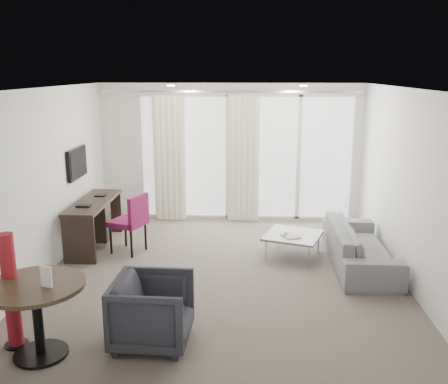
{
  "coord_description": "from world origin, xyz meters",
  "views": [
    {
      "loc": [
        0.37,
        -6.45,
        2.83
      ],
      "look_at": [
        0.0,
        0.6,
        1.1
      ],
      "focal_mm": 40.0,
      "sensor_mm": 36.0,
      "label": 1
    }
  ],
  "objects_px": {
    "desk_chair": "(128,223)",
    "desk": "(94,224)",
    "sofa": "(360,246)",
    "rattan_chair_b": "(306,181)",
    "round_table": "(38,320)",
    "red_lamp": "(11,291)",
    "coffee_table": "(293,245)",
    "tub_armchair": "(153,311)",
    "rattan_chair_a": "(289,178)"
  },
  "relations": [
    {
      "from": "desk_chair",
      "to": "desk",
      "type": "bearing_deg",
      "value": -177.87
    },
    {
      "from": "desk_chair",
      "to": "sofa",
      "type": "height_order",
      "value": "desk_chair"
    },
    {
      "from": "desk",
      "to": "rattan_chair_b",
      "type": "height_order",
      "value": "rattan_chair_b"
    },
    {
      "from": "round_table",
      "to": "rattan_chair_b",
      "type": "height_order",
      "value": "rattan_chair_b"
    },
    {
      "from": "red_lamp",
      "to": "round_table",
      "type": "bearing_deg",
      "value": -26.79
    },
    {
      "from": "coffee_table",
      "to": "sofa",
      "type": "bearing_deg",
      "value": -18.43
    },
    {
      "from": "rattan_chair_b",
      "to": "desk",
      "type": "bearing_deg",
      "value": -155.46
    },
    {
      "from": "desk",
      "to": "coffee_table",
      "type": "xyz_separation_m",
      "value": [
        3.21,
        -0.29,
        -0.21
      ]
    },
    {
      "from": "desk_chair",
      "to": "tub_armchair",
      "type": "height_order",
      "value": "desk_chair"
    },
    {
      "from": "desk_chair",
      "to": "coffee_table",
      "type": "distance_m",
      "value": 2.62
    },
    {
      "from": "rattan_chair_a",
      "to": "rattan_chair_b",
      "type": "relative_size",
      "value": 1.0
    },
    {
      "from": "sofa",
      "to": "rattan_chair_b",
      "type": "bearing_deg",
      "value": 5.71
    },
    {
      "from": "coffee_table",
      "to": "sofa",
      "type": "height_order",
      "value": "sofa"
    },
    {
      "from": "desk",
      "to": "coffee_table",
      "type": "bearing_deg",
      "value": -5.17
    },
    {
      "from": "red_lamp",
      "to": "tub_armchair",
      "type": "xyz_separation_m",
      "value": [
        1.44,
        0.12,
        -0.25
      ]
    },
    {
      "from": "desk",
      "to": "tub_armchair",
      "type": "xyz_separation_m",
      "value": [
        1.53,
        -2.93,
        -0.02
      ]
    },
    {
      "from": "desk_chair",
      "to": "rattan_chair_a",
      "type": "distance_m",
      "value": 4.71
    },
    {
      "from": "desk",
      "to": "coffee_table",
      "type": "relative_size",
      "value": 2.05
    },
    {
      "from": "sofa",
      "to": "rattan_chair_a",
      "type": "relative_size",
      "value": 2.46
    },
    {
      "from": "desk",
      "to": "tub_armchair",
      "type": "distance_m",
      "value": 3.31
    },
    {
      "from": "round_table",
      "to": "red_lamp",
      "type": "distance_m",
      "value": 0.44
    },
    {
      "from": "desk",
      "to": "desk_chair",
      "type": "xyz_separation_m",
      "value": [
        0.61,
        -0.22,
        0.09
      ]
    },
    {
      "from": "desk",
      "to": "red_lamp",
      "type": "relative_size",
      "value": 1.33
    },
    {
      "from": "rattan_chair_a",
      "to": "coffee_table",
      "type": "bearing_deg",
      "value": -102.81
    },
    {
      "from": "desk",
      "to": "sofa",
      "type": "relative_size",
      "value": 0.79
    },
    {
      "from": "coffee_table",
      "to": "desk_chair",
      "type": "bearing_deg",
      "value": 178.43
    },
    {
      "from": "round_table",
      "to": "coffee_table",
      "type": "bearing_deg",
      "value": 46.46
    },
    {
      "from": "desk",
      "to": "desk_chair",
      "type": "height_order",
      "value": "desk_chair"
    },
    {
      "from": "red_lamp",
      "to": "tub_armchair",
      "type": "relative_size",
      "value": 1.53
    },
    {
      "from": "desk_chair",
      "to": "rattan_chair_a",
      "type": "xyz_separation_m",
      "value": [
        2.81,
        3.77,
        -0.05
      ]
    },
    {
      "from": "red_lamp",
      "to": "tub_armchair",
      "type": "height_order",
      "value": "red_lamp"
    },
    {
      "from": "tub_armchair",
      "to": "rattan_chair_a",
      "type": "distance_m",
      "value": 6.76
    },
    {
      "from": "coffee_table",
      "to": "tub_armchair",
      "type": "bearing_deg",
      "value": -122.5
    },
    {
      "from": "coffee_table",
      "to": "rattan_chair_b",
      "type": "height_order",
      "value": "rattan_chair_b"
    },
    {
      "from": "desk_chair",
      "to": "rattan_chair_a",
      "type": "relative_size",
      "value": 1.12
    },
    {
      "from": "round_table",
      "to": "red_lamp",
      "type": "relative_size",
      "value": 0.79
    },
    {
      "from": "red_lamp",
      "to": "tub_armchair",
      "type": "bearing_deg",
      "value": 4.88
    },
    {
      "from": "red_lamp",
      "to": "sofa",
      "type": "xyz_separation_m",
      "value": [
        4.08,
        2.44,
        -0.32
      ]
    },
    {
      "from": "red_lamp",
      "to": "rattan_chair_a",
      "type": "height_order",
      "value": "red_lamp"
    },
    {
      "from": "rattan_chair_a",
      "to": "tub_armchair",
      "type": "bearing_deg",
      "value": -115.94
    },
    {
      "from": "round_table",
      "to": "red_lamp",
      "type": "height_order",
      "value": "red_lamp"
    },
    {
      "from": "round_table",
      "to": "tub_armchair",
      "type": "distance_m",
      "value": 1.14
    },
    {
      "from": "desk",
      "to": "red_lamp",
      "type": "bearing_deg",
      "value": -88.35
    },
    {
      "from": "desk",
      "to": "round_table",
      "type": "bearing_deg",
      "value": -82.54
    },
    {
      "from": "desk_chair",
      "to": "rattan_chair_b",
      "type": "relative_size",
      "value": 1.12
    },
    {
      "from": "tub_armchair",
      "to": "rattan_chair_b",
      "type": "xyz_separation_m",
      "value": [
        2.25,
        6.22,
        0.06
      ]
    },
    {
      "from": "red_lamp",
      "to": "rattan_chair_b",
      "type": "xyz_separation_m",
      "value": [
        3.69,
        6.35,
        -0.2
      ]
    },
    {
      "from": "desk",
      "to": "rattan_chair_b",
      "type": "bearing_deg",
      "value": 41.03
    },
    {
      "from": "coffee_table",
      "to": "rattan_chair_b",
      "type": "relative_size",
      "value": 0.95
    },
    {
      "from": "coffee_table",
      "to": "rattan_chair_a",
      "type": "bearing_deg",
      "value": 86.84
    }
  ]
}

